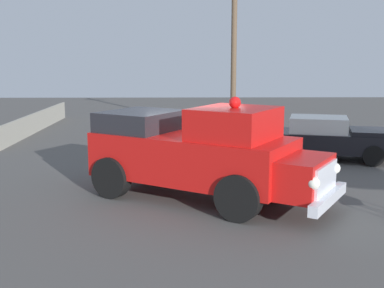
# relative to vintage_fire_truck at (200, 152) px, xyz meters

# --- Properties ---
(ground_plane) EXTENTS (60.00, 60.00, 0.00)m
(ground_plane) POSITION_rel_vintage_fire_truck_xyz_m (0.90, 0.16, -1.20)
(ground_plane) COLOR #514F4C
(vintage_fire_truck) EXTENTS (4.98, 6.20, 2.59)m
(vintage_fire_truck) POSITION_rel_vintage_fire_truck_xyz_m (0.00, 0.00, 0.00)
(vintage_fire_truck) COLOR black
(vintage_fire_truck) RESTS_ON ground
(classic_hot_rod) EXTENTS (2.92, 4.69, 1.46)m
(classic_hot_rod) POSITION_rel_vintage_fire_truck_xyz_m (4.81, -4.56, -0.45)
(classic_hot_rod) COLOR black
(classic_hot_rod) RESTS_ON ground
(utility_pole) EXTENTS (0.43, 1.69, 6.81)m
(utility_pole) POSITION_rel_vintage_fire_truck_xyz_m (11.43, -1.94, 2.35)
(utility_pole) COLOR brown
(utility_pole) RESTS_ON ground
(traffic_cone) EXTENTS (0.40, 0.40, 0.64)m
(traffic_cone) POSITION_rel_vintage_fire_truck_xyz_m (1.88, 2.47, -0.89)
(traffic_cone) COLOR orange
(traffic_cone) RESTS_ON ground
(background_fence) EXTENTS (10.39, 0.12, 0.90)m
(background_fence) POSITION_rel_vintage_fire_truck_xyz_m (11.49, 7.34, -0.75)
(background_fence) COLOR #A8A393
(background_fence) RESTS_ON ground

